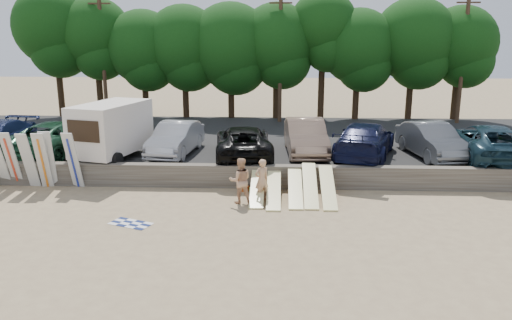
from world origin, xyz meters
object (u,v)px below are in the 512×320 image
Objects in this scene: cooler at (254,192)px; car_4 at (306,137)px; car_2 at (176,139)px; beachgoer_b at (240,181)px; car_7 at (487,142)px; car_6 at (432,140)px; beachgoer_a at (262,180)px; car_3 at (243,142)px; car_5 at (365,140)px; car_1 at (61,137)px; box_trailer at (111,128)px.

car_4 is at bearing 50.94° from cooler.
car_2 is 12.75× the size of cooler.
car_4 is at bearing -127.80° from beachgoer_b.
car_4 is at bearing -0.46° from car_7.
car_6 is 9.45m from beachgoer_a.
car_3 is 1.07× the size of car_4.
car_4 is (6.45, 0.39, 0.07)m from car_2.
beachgoer_a is (-4.83, -4.65, -0.70)m from car_5.
car_2 reaches higher than cooler.
car_6 is at bearing -160.74° from beachgoer_b.
cooler is (0.71, -3.71, -1.32)m from car_3.
cooler is (-8.41, -4.24, -1.37)m from car_6.
car_5 reaches higher than car_1.
car_5 is at bearing 19.07° from box_trailer.
car_1 is at bearing 17.34° from car_5.
car_6 is 2.94× the size of beachgoer_a.
car_6 is 13.21× the size of cooler.
car_1 is 9.19m from car_3.
car_3 is 0.95× the size of car_5.
car_7 is (17.86, 0.69, -0.66)m from box_trailer.
box_trailer is 0.82× the size of car_3.
car_2 reaches higher than beachgoer_b.
box_trailer reaches higher than cooler.
car_6 is at bearing -7.10° from car_4.
cooler is at bearing 55.94° from car_5.
car_7 reaches higher than beachgoer_b.
car_3 is 9.14m from car_6.
beachgoer_a is (4.45, -4.85, -0.64)m from car_2.
car_5 is (5.87, 0.35, 0.08)m from car_3.
car_7 is at bearing 6.96° from cooler.
box_trailer is at bearing 21.93° from car_5.
cooler is at bearing 95.01° from car_3.
car_4 is at bearing -144.10° from beachgoer_a.
car_3 is at bearing 19.81° from box_trailer.
car_6 is 2.74× the size of beachgoer_b.
car_3 is 1.12× the size of car_6.
beachgoer_b is 1.33m from cooler.
beachgoer_b is at bearing -120.05° from car_4.
cooler is at bearing 169.64° from car_1.
car_2 reaches higher than beachgoer_a.
car_6 is at bearing 177.67° from beachgoer_a.
box_trailer reaches higher than car_3.
car_5 is (15.05, -0.11, 0.03)m from car_1.
car_4 is 8.62m from car_7.
box_trailer is 3.18m from car_1.
car_3 is at bearing -98.51° from beachgoer_b.
beachgoer_b is (-8.92, -5.21, -0.61)m from car_6.
car_5 reaches higher than car_6.
car_2 is 15.04m from car_7.
beachgoer_a is 0.97m from cooler.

